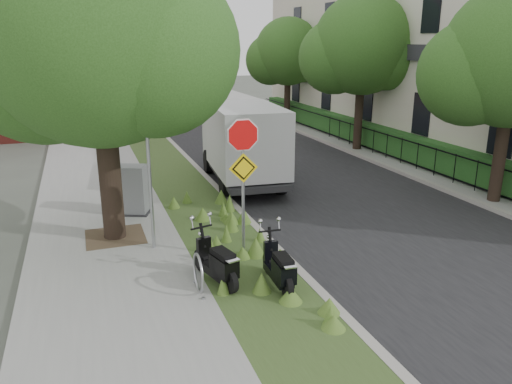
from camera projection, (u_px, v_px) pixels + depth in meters
ground at (312, 264)px, 11.04m from camera, size 120.00×120.00×0.00m
sidewalk_near at (93, 171)px, 18.68m from camera, size 3.50×60.00×0.12m
verge at (167, 165)px, 19.56m from camera, size 2.00×60.00×0.12m
kerb_near at (192, 163)px, 19.88m from camera, size 0.20×60.00×0.13m
road at (273, 158)px, 21.02m from camera, size 7.00×60.00×0.01m
kerb_far at (347, 151)px, 22.12m from camera, size 0.20×60.00×0.13m
footpath_far at (380, 148)px, 22.67m from camera, size 3.20×60.00×0.12m
street_tree_main at (94, 37)px, 10.92m from camera, size 6.21×5.54×7.66m
bare_post at (149, 164)px, 11.03m from camera, size 0.08×0.08×4.00m
bike_hoop at (198, 273)px, 9.49m from camera, size 0.06×0.78×0.77m
sign_assembly at (243, 161)px, 10.45m from camera, size 0.94×0.08×3.22m
fence_far at (361, 136)px, 22.17m from camera, size 0.04×24.00×1.00m
hedge_far at (375, 135)px, 22.39m from camera, size 1.00×24.00×1.10m
terrace_houses at (449, 54)px, 22.53m from camera, size 7.40×26.40×8.20m
far_tree_a at (510, 63)px, 13.91m from camera, size 4.60×4.10×6.22m
far_tree_b at (361, 50)px, 21.05m from camera, size 4.83×4.31×6.56m
far_tree_c at (287, 55)px, 28.39m from camera, size 4.37×3.89×5.93m
scooter_near at (219, 267)px, 9.74m from camera, size 0.60×1.59×0.77m
scooter_far at (280, 272)px, 9.58m from camera, size 0.36×1.55×0.74m
box_truck at (243, 141)px, 16.72m from camera, size 2.47×5.31×2.33m
utility_cabinet at (130, 191)px, 13.76m from camera, size 1.20×1.02×1.35m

